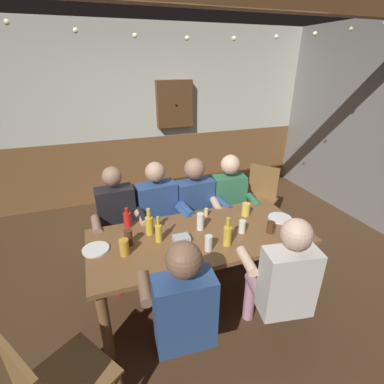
{
  "coord_description": "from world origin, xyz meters",
  "views": [
    {
      "loc": [
        -0.77,
        -2.13,
        2.12
      ],
      "look_at": [
        0.0,
        0.02,
        1.07
      ],
      "focal_mm": 26.55,
      "sensor_mm": 36.0,
      "label": 1
    }
  ],
  "objects_px": {
    "pint_glass_4": "(124,247)",
    "pint_glass_6": "(209,243)",
    "person_4": "(182,308)",
    "person_1": "(160,213)",
    "chair_empty_near_left": "(259,197)",
    "pint_glass_1": "(200,222)",
    "condiment_caddy": "(181,239)",
    "bottle_3": "(227,235)",
    "person_0": "(118,221)",
    "plate_1": "(280,218)",
    "bottle_0": "(149,224)",
    "person_3": "(231,202)",
    "dining_table": "(200,245)",
    "pint_glass_0": "(242,226)",
    "plate_0": "(96,249)",
    "bottle_2": "(159,232)",
    "wall_dart_cabinet": "(174,104)",
    "person_5": "(281,280)",
    "person_2": "(197,206)",
    "table_candle": "(206,212)",
    "bottle_1": "(127,219)"
  },
  "relations": [
    {
      "from": "pint_glass_1",
      "to": "person_5",
      "type": "bearing_deg",
      "value": -64.17
    },
    {
      "from": "person_1",
      "to": "table_candle",
      "type": "xyz_separation_m",
      "value": [
        0.39,
        -0.35,
        0.12
      ]
    },
    {
      "from": "person_2",
      "to": "plate_1",
      "type": "xyz_separation_m",
      "value": [
        0.61,
        -0.65,
        0.08
      ]
    },
    {
      "from": "pint_glass_6",
      "to": "wall_dart_cabinet",
      "type": "xyz_separation_m",
      "value": [
        0.52,
        2.67,
        0.72
      ]
    },
    {
      "from": "plate_0",
      "to": "bottle_2",
      "type": "xyz_separation_m",
      "value": [
        0.51,
        -0.05,
        0.08
      ]
    },
    {
      "from": "plate_0",
      "to": "bottle_2",
      "type": "distance_m",
      "value": 0.52
    },
    {
      "from": "condiment_caddy",
      "to": "bottle_3",
      "type": "relative_size",
      "value": 0.55
    },
    {
      "from": "bottle_3",
      "to": "person_5",
      "type": "bearing_deg",
      "value": -61.74
    },
    {
      "from": "pint_glass_4",
      "to": "chair_empty_near_left",
      "type": "bearing_deg",
      "value": 28.57
    },
    {
      "from": "person_4",
      "to": "bottle_3",
      "type": "xyz_separation_m",
      "value": [
        0.54,
        0.45,
        0.17
      ]
    },
    {
      "from": "bottle_2",
      "to": "chair_empty_near_left",
      "type": "bearing_deg",
      "value": 30.47
    },
    {
      "from": "bottle_0",
      "to": "bottle_1",
      "type": "xyz_separation_m",
      "value": [
        -0.16,
        0.19,
        -0.02
      ]
    },
    {
      "from": "person_4",
      "to": "pint_glass_4",
      "type": "distance_m",
      "value": 0.67
    },
    {
      "from": "person_2",
      "to": "plate_0",
      "type": "xyz_separation_m",
      "value": [
        -1.09,
        -0.58,
        0.08
      ]
    },
    {
      "from": "person_3",
      "to": "plate_1",
      "type": "height_order",
      "value": "person_3"
    },
    {
      "from": "chair_empty_near_left",
      "to": "pint_glass_4",
      "type": "height_order",
      "value": "same"
    },
    {
      "from": "pint_glass_6",
      "to": "plate_0",
      "type": "bearing_deg",
      "value": 160.58
    },
    {
      "from": "person_0",
      "to": "person_4",
      "type": "relative_size",
      "value": 0.99
    },
    {
      "from": "bottle_1",
      "to": "person_3",
      "type": "bearing_deg",
      "value": 13.66
    },
    {
      "from": "table_candle",
      "to": "condiment_caddy",
      "type": "xyz_separation_m",
      "value": [
        -0.36,
        -0.33,
        -0.02
      ]
    },
    {
      "from": "person_3",
      "to": "person_4",
      "type": "distance_m",
      "value": 1.64
    },
    {
      "from": "person_3",
      "to": "pint_glass_6",
      "type": "xyz_separation_m",
      "value": [
        -0.64,
        -0.87,
        0.15
      ]
    },
    {
      "from": "person_1",
      "to": "condiment_caddy",
      "type": "height_order",
      "value": "person_1"
    },
    {
      "from": "chair_empty_near_left",
      "to": "wall_dart_cabinet",
      "type": "height_order",
      "value": "wall_dart_cabinet"
    },
    {
      "from": "person_0",
      "to": "pint_glass_0",
      "type": "xyz_separation_m",
      "value": [
        1.01,
        -0.73,
        0.15
      ]
    },
    {
      "from": "pint_glass_0",
      "to": "pint_glass_4",
      "type": "distance_m",
      "value": 1.02
    },
    {
      "from": "pint_glass_0",
      "to": "wall_dart_cabinet",
      "type": "relative_size",
      "value": 0.17
    },
    {
      "from": "pint_glass_4",
      "to": "pint_glass_6",
      "type": "height_order",
      "value": "pint_glass_4"
    },
    {
      "from": "plate_1",
      "to": "bottle_0",
      "type": "relative_size",
      "value": 0.9
    },
    {
      "from": "person_1",
      "to": "pint_glass_0",
      "type": "height_order",
      "value": "person_1"
    },
    {
      "from": "dining_table",
      "to": "table_candle",
      "type": "relative_size",
      "value": 23.77
    },
    {
      "from": "plate_1",
      "to": "pint_glass_1",
      "type": "xyz_separation_m",
      "value": [
        -0.79,
        0.09,
        0.07
      ]
    },
    {
      "from": "pint_glass_1",
      "to": "chair_empty_near_left",
      "type": "bearing_deg",
      "value": 36.37
    },
    {
      "from": "condiment_caddy",
      "to": "wall_dart_cabinet",
      "type": "xyz_separation_m",
      "value": [
        0.69,
        2.48,
        0.76
      ]
    },
    {
      "from": "person_4",
      "to": "bottle_1",
      "type": "bearing_deg",
      "value": 104.85
    },
    {
      "from": "person_3",
      "to": "plate_1",
      "type": "distance_m",
      "value": 0.68
    },
    {
      "from": "bottle_1",
      "to": "plate_1",
      "type": "bearing_deg",
      "value": -13.94
    },
    {
      "from": "plate_1",
      "to": "pint_glass_1",
      "type": "height_order",
      "value": "pint_glass_1"
    },
    {
      "from": "dining_table",
      "to": "chair_empty_near_left",
      "type": "xyz_separation_m",
      "value": [
        1.22,
        0.96,
        -0.17
      ]
    },
    {
      "from": "pint_glass_0",
      "to": "person_5",
      "type": "bearing_deg",
      "value": -87.25
    },
    {
      "from": "chair_empty_near_left",
      "to": "condiment_caddy",
      "type": "relative_size",
      "value": 6.29
    },
    {
      "from": "pint_glass_0",
      "to": "table_candle",
      "type": "bearing_deg",
      "value": 115.9
    },
    {
      "from": "person_1",
      "to": "chair_empty_near_left",
      "type": "distance_m",
      "value": 1.48
    },
    {
      "from": "condiment_caddy",
      "to": "wall_dart_cabinet",
      "type": "bearing_deg",
      "value": 74.48
    },
    {
      "from": "pint_glass_6",
      "to": "table_candle",
      "type": "bearing_deg",
      "value": 69.68
    },
    {
      "from": "person_4",
      "to": "pint_glass_6",
      "type": "xyz_separation_m",
      "value": [
        0.36,
        0.43,
        0.13
      ]
    },
    {
      "from": "plate_1",
      "to": "person_3",
      "type": "bearing_deg",
      "value": 107.67
    },
    {
      "from": "bottle_0",
      "to": "bottle_2",
      "type": "bearing_deg",
      "value": -69.38
    },
    {
      "from": "person_2",
      "to": "bottle_0",
      "type": "distance_m",
      "value": 0.82
    },
    {
      "from": "bottle_0",
      "to": "pint_glass_1",
      "type": "height_order",
      "value": "bottle_0"
    }
  ]
}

